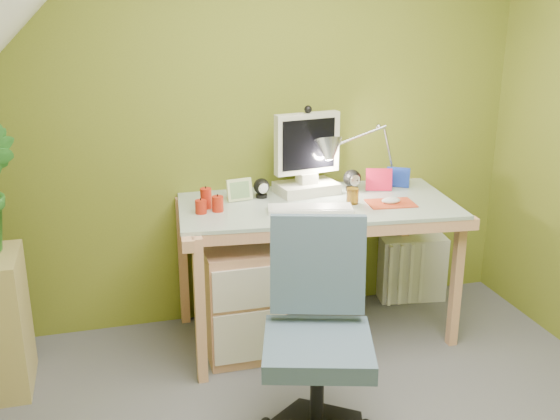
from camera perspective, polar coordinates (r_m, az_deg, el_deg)
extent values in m
cube|color=olive|center=(3.77, -2.43, 7.81)|extent=(3.20, 0.01, 2.40)
cube|color=white|center=(2.03, -21.10, 16.24)|extent=(1.10, 3.20, 1.10)
cube|color=white|center=(3.44, 2.65, 0.11)|extent=(0.46, 0.24, 0.02)
cube|color=#B4391C|center=(3.61, 9.62, 0.58)|extent=(0.27, 0.20, 0.01)
ellipsoid|color=silver|center=(3.60, 9.63, 0.81)|extent=(0.11, 0.08, 0.04)
cylinder|color=#8A5C14|center=(3.57, 6.34, 1.22)|extent=(0.07, 0.07, 0.09)
cube|color=red|center=(3.83, 8.60, 2.64)|extent=(0.15, 0.07, 0.13)
cube|color=#163099|center=(3.93, 10.24, 2.83)|extent=(0.12, 0.09, 0.12)
cube|color=beige|center=(3.61, -3.56, 1.78)|extent=(0.14, 0.04, 0.12)
cube|color=silver|center=(4.31, 11.41, -4.98)|extent=(0.44, 0.23, 0.42)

